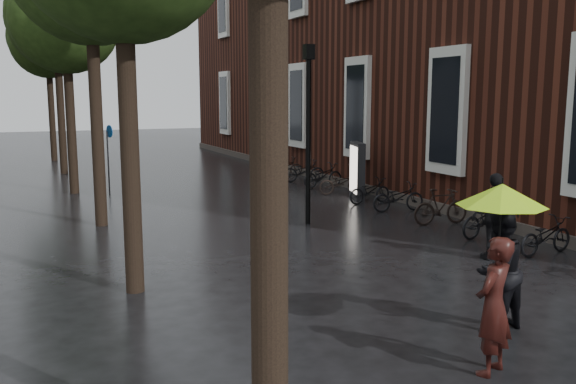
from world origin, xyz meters
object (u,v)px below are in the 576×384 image
person_burgundy (493,306)px  pedestrian_walking (496,217)px  person_black (498,270)px  parked_bicycles (368,189)px  lamp_post (308,117)px  ad_lightbox (357,170)px

person_burgundy → pedestrian_walking: (3.87, 4.14, 0.05)m
person_black → person_burgundy: bearing=31.5°
parked_bicycles → lamp_post: bearing=-145.4°
person_black → ad_lightbox: bearing=-124.1°
person_black → lamp_post: lamp_post is taller
pedestrian_walking → person_burgundy: bearing=58.7°
parked_bicycles → ad_lightbox: size_ratio=9.78×
parked_bicycles → lamp_post: size_ratio=3.90×
parked_bicycles → ad_lightbox: ad_lightbox is taller
pedestrian_walking → ad_lightbox: (1.29, 7.86, 0.03)m
ad_lightbox → parked_bicycles: bearing=-71.8°
person_black → parked_bicycles: bearing=-125.4°
pedestrian_walking → lamp_post: 5.60m
person_burgundy → pedestrian_walking: pedestrian_walking is taller
ad_lightbox → person_black: bearing=-92.1°
person_burgundy → person_black: size_ratio=0.96×
pedestrian_walking → lamp_post: (-2.02, 4.85, 1.96)m
parked_bicycles → lamp_post: 4.69m
person_burgundy → ad_lightbox: (5.16, 12.00, 0.08)m
person_burgundy → person_black: bearing=-159.5°
person_burgundy → person_black: (1.07, 1.08, 0.03)m
ad_lightbox → lamp_post: 4.87m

